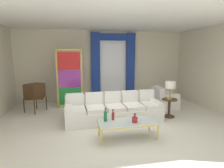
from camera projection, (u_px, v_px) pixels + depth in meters
ground_plane at (119, 125)px, 5.36m from camera, size 16.00×16.00×0.00m
wall_rear at (103, 66)px, 8.07m from camera, size 8.00×0.12×3.00m
wall_right at (218, 69)px, 6.40m from camera, size 0.12×7.00×3.00m
ceiling_slab at (113, 21)px, 5.64m from camera, size 8.00×7.60×0.04m
curtained_window at (113, 60)px, 7.96m from camera, size 2.00×0.17×2.70m
couch_white_long at (113, 110)px, 5.72m from camera, size 2.95×1.03×0.86m
coffee_table at (128, 123)px, 4.48m from camera, size 1.43×0.60×0.41m
bottle_blue_decanter at (113, 116)px, 4.58m from camera, size 0.07×0.07×0.28m
bottle_crystal_tall at (135, 119)px, 4.43m from camera, size 0.13×0.13×0.23m
bottle_amber_squat at (105, 116)px, 4.49m from camera, size 0.08×0.08×0.34m
vintage_tv at (35, 91)px, 6.47m from camera, size 0.75×0.77×1.35m
armchair_white at (164, 100)px, 7.03m from camera, size 0.85×0.85×0.80m
stained_glass_divider at (70, 80)px, 6.91m from camera, size 0.95×0.05×2.20m
peacock_figurine at (79, 104)px, 6.71m from camera, size 0.44×0.60×0.50m
round_side_table at (169, 106)px, 5.97m from camera, size 0.48×0.48×0.59m
table_lamp_brass at (170, 86)px, 5.86m from camera, size 0.32×0.32×0.57m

